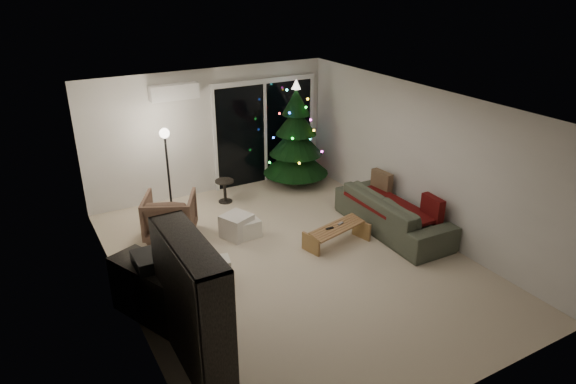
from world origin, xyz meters
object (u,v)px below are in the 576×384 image
object	(u,v)px
media_cabinet	(154,292)
sofa	(393,213)
bookshelf	(176,307)
christmas_tree	(296,134)
armchair	(170,216)
coffee_table	(337,236)

from	to	relation	value
media_cabinet	sofa	size ratio (longest dim) A/B	0.54
bookshelf	christmas_tree	size ratio (longest dim) A/B	0.70
armchair	coffee_table	size ratio (longest dim) A/B	0.78
bookshelf	media_cabinet	xyz separation A→B (m)	(0.00, 0.98, -0.39)
bookshelf	coffee_table	world-z (taller)	bookshelf
bookshelf	armchair	bearing A→B (deg)	75.86
armchair	coffee_table	xyz separation A→B (m)	(2.29, -1.66, -0.21)
bookshelf	christmas_tree	world-z (taller)	christmas_tree
media_cabinet	armchair	world-z (taller)	media_cabinet
media_cabinet	armchair	xyz separation A→B (m)	(0.87, 2.09, -0.01)
media_cabinet	sofa	world-z (taller)	media_cabinet
bookshelf	christmas_tree	bearing A→B (deg)	47.74
coffee_table	christmas_tree	xyz separation A→B (m)	(0.76, 2.65, 0.94)
coffee_table	bookshelf	bearing A→B (deg)	-169.68
sofa	coffee_table	xyz separation A→B (m)	(-1.14, 0.04, -0.17)
media_cabinet	coffee_table	distance (m)	3.19
sofa	media_cabinet	bearing A→B (deg)	96.74
bookshelf	armchair	size ratio (longest dim) A/B	1.85
media_cabinet	christmas_tree	xyz separation A→B (m)	(3.91, 3.08, 0.72)
armchair	coffee_table	bearing A→B (deg)	170.62
media_cabinet	bookshelf	bearing A→B (deg)	-113.21
christmas_tree	media_cabinet	bearing A→B (deg)	-141.83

